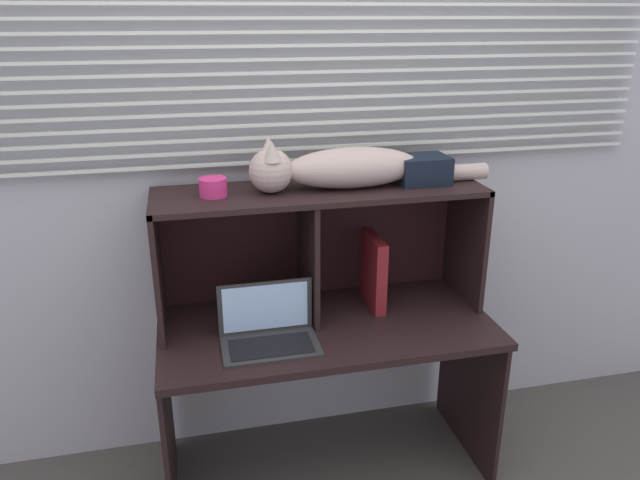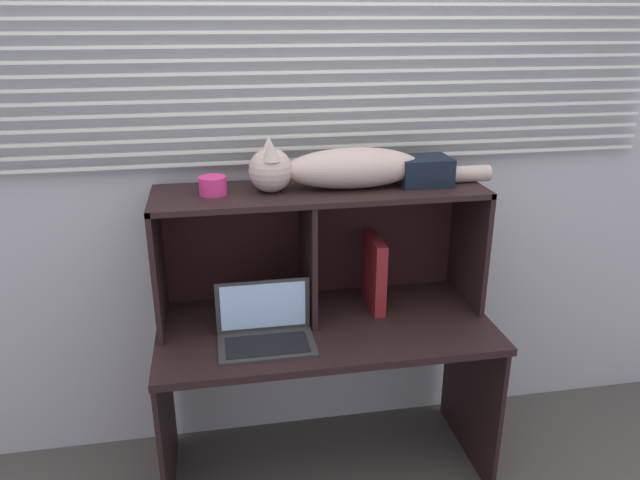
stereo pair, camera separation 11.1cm
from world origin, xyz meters
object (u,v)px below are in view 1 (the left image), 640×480
Objects in this scene: cat at (340,168)px; small_basket at (213,187)px; binder_upright at (373,271)px; book_stack at (245,308)px; laptop at (269,331)px; storage_box at (422,169)px.

cat is 9.42× the size of small_basket.
binder_upright is at bearing 0.00° from cat.
laptop is at bearing -73.46° from book_stack.
storage_box reaches higher than binder_upright.
book_stack is 0.90m from storage_box.
book_stack is at bearing -179.89° from binder_upright.
book_stack is at bearing -179.92° from storage_box.
binder_upright is (0.15, 0.00, -0.45)m from cat.
binder_upright is 0.55m from book_stack.
storage_box is at bearing 17.88° from laptop.
small_basket is 0.51× the size of storage_box.
small_basket reaches higher than laptop.
storage_box is (0.82, 0.00, 0.02)m from small_basket.
binder_upright is 2.97× the size of small_basket.
book_stack is (-0.54, -0.00, -0.11)m from binder_upright.
laptop is 0.57m from small_basket.
binder_upright is 1.52× the size of storage_box.
binder_upright is at bearing 0.11° from book_stack.
binder_upright is 0.75m from small_basket.
binder_upright is 1.31× the size of book_stack.
cat is 0.34m from storage_box.
laptop is 1.79× the size of storage_box.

